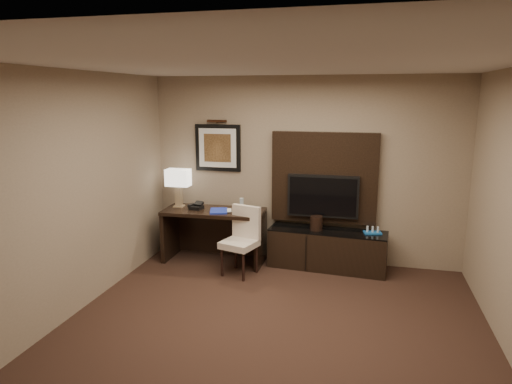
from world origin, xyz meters
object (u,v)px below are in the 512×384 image
(desk, at_px, (214,236))
(desk_phone, at_px, (196,206))
(credenza, at_px, (327,249))
(ice_bucket, at_px, (316,223))
(desk_chair, at_px, (239,243))
(minibar_tray, at_px, (373,230))
(tv, at_px, (323,196))
(table_lamp, at_px, (178,188))
(water_bottle, at_px, (242,204))

(desk, relative_size, desk_phone, 8.11)
(desk, height_order, credenza, desk)
(desk, xyz_separation_m, ice_bucket, (1.49, 0.08, 0.27))
(desk, height_order, desk_chair, desk_chair)
(desk_chair, height_order, minibar_tray, desk_chair)
(desk_chair, height_order, desk_phone, desk_chair)
(credenza, distance_m, minibar_tray, 0.69)
(tv, distance_m, ice_bucket, 0.40)
(desk, xyz_separation_m, desk_phone, (-0.27, -0.01, 0.44))
(tv, bearing_deg, ice_bucket, -111.76)
(desk_chair, relative_size, ice_bucket, 4.52)
(credenza, xyz_separation_m, table_lamp, (-2.22, -0.04, 0.80))
(desk, height_order, tv, tv)
(desk, relative_size, desk_chair, 1.64)
(ice_bucket, bearing_deg, desk, -177.08)
(tv, distance_m, table_lamp, 2.13)
(credenza, relative_size, tv, 1.64)
(desk_phone, bearing_deg, desk, 11.29)
(credenza, height_order, minibar_tray, minibar_tray)
(table_lamp, xyz_separation_m, ice_bucket, (2.06, 0.02, -0.41))
(credenza, bearing_deg, desk_chair, -151.33)
(tv, xyz_separation_m, table_lamp, (-2.12, -0.18, 0.06))
(water_bottle, relative_size, minibar_tray, 0.76)
(table_lamp, bearing_deg, water_bottle, 1.74)
(desk_phone, bearing_deg, water_bottle, 16.98)
(desk_chair, distance_m, minibar_tray, 1.84)
(minibar_tray, bearing_deg, desk, -177.58)
(desk_chair, xyz_separation_m, minibar_tray, (1.76, 0.51, 0.16))
(tv, height_order, desk_phone, tv)
(desk_chair, xyz_separation_m, desk_phone, (-0.77, 0.40, 0.38))
(desk, bearing_deg, minibar_tray, 0.43)
(tv, height_order, minibar_tray, tv)
(desk_chair, bearing_deg, ice_bucket, 43.42)
(tv, relative_size, desk_phone, 5.53)
(desk_phone, bearing_deg, tv, 16.13)
(desk, distance_m, desk_chair, 0.65)
(tv, xyz_separation_m, minibar_tray, (0.71, -0.14, -0.41))
(desk, xyz_separation_m, table_lamp, (-0.57, 0.06, 0.69))
(table_lamp, relative_size, water_bottle, 3.32)
(table_lamp, relative_size, ice_bucket, 2.97)
(water_bottle, relative_size, ice_bucket, 0.89)
(desk, distance_m, tv, 1.69)
(desk, relative_size, table_lamp, 2.49)
(desk_chair, height_order, table_lamp, table_lamp)
(tv, distance_m, water_bottle, 1.17)
(desk_phone, distance_m, minibar_tray, 2.54)
(table_lamp, bearing_deg, desk, -5.95)
(credenza, xyz_separation_m, water_bottle, (-1.25, -0.01, 0.59))
(desk_chair, bearing_deg, water_bottle, 118.21)
(desk, xyz_separation_m, water_bottle, (0.40, 0.09, 0.48))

